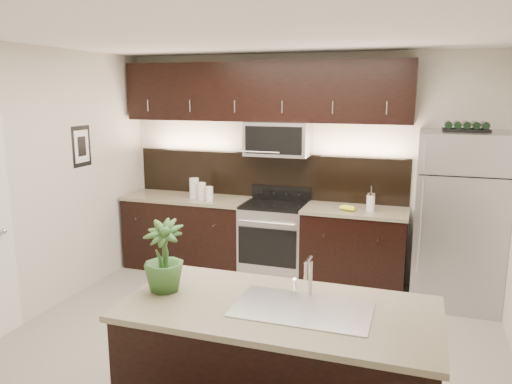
% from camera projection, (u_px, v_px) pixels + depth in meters
% --- Properties ---
extents(ground, '(4.50, 4.50, 0.00)m').
position_uv_depth(ground, '(248.00, 345.00, 4.52)').
color(ground, gray).
rests_on(ground, ground).
extents(room_walls, '(4.52, 4.02, 2.71)m').
position_uv_depth(room_walls, '(233.00, 159.00, 4.18)').
color(room_walls, beige).
rests_on(room_walls, ground).
extents(counter_run, '(3.51, 0.65, 0.94)m').
position_uv_depth(counter_run, '(259.00, 239.00, 6.14)').
color(counter_run, black).
rests_on(counter_run, ground).
extents(upper_fixtures, '(3.49, 0.40, 1.66)m').
position_uv_depth(upper_fixtures, '(265.00, 101.00, 5.94)').
color(upper_fixtures, black).
rests_on(upper_fixtures, counter_run).
extents(island, '(1.96, 0.96, 0.94)m').
position_uv_depth(island, '(278.00, 374.00, 3.21)').
color(island, black).
rests_on(island, ground).
extents(sink_faucet, '(0.84, 0.50, 0.28)m').
position_uv_depth(sink_faucet, '(303.00, 306.00, 3.07)').
color(sink_faucet, silver).
rests_on(sink_faucet, island).
extents(refrigerator, '(0.89, 0.81, 1.85)m').
position_uv_depth(refrigerator, '(458.00, 219.00, 5.29)').
color(refrigerator, '#B2B2B7').
rests_on(refrigerator, ground).
extents(wine_rack, '(0.46, 0.28, 0.11)m').
position_uv_depth(wine_rack, '(466.00, 127.00, 5.10)').
color(wine_rack, black).
rests_on(wine_rack, refrigerator).
extents(plant, '(0.29, 0.29, 0.48)m').
position_uv_depth(plant, '(164.00, 256.00, 3.31)').
color(plant, '#2D5622').
rests_on(plant, island).
extents(canisters, '(0.36, 0.22, 0.25)m').
position_uv_depth(canisters, '(200.00, 190.00, 6.17)').
color(canisters, silver).
rests_on(canisters, counter_run).
extents(french_press, '(0.10, 0.10, 0.28)m').
position_uv_depth(french_press, '(371.00, 202.00, 5.56)').
color(french_press, silver).
rests_on(french_press, counter_run).
extents(bananas, '(0.24, 0.22, 0.06)m').
position_uv_depth(bananas, '(345.00, 207.00, 5.64)').
color(bananas, yellow).
rests_on(bananas, counter_run).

